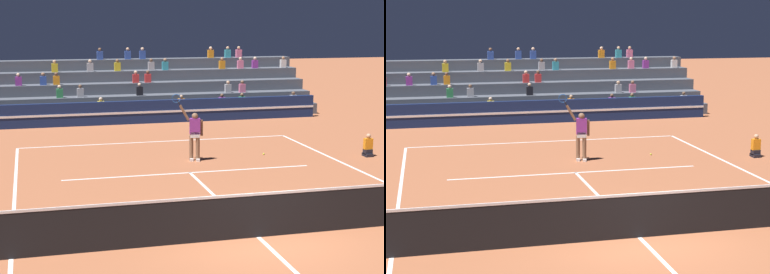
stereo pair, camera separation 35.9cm
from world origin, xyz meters
The scene contains 8 objects.
ground_plane centered at (0.00, 0.00, 0.00)m, with size 120.00×120.00×0.00m, color #AD603D.
court_lines centered at (0.00, 0.00, 0.00)m, with size 11.10×23.90×0.01m.
tennis_net centered at (0.00, 0.00, 0.54)m, with size 12.00×0.10×1.10m.
sponsor_banner_wall centered at (0.00, 16.56, 0.55)m, with size 18.00×0.26×1.10m.
bleacher_stand centered at (0.00, 20.36, 1.02)m, with size 19.31×4.75×3.38m.
ball_kid_courtside centered at (6.89, 7.24, 0.33)m, with size 0.30×0.36×0.84m.
tennis_player centered at (0.58, 8.11, 0.99)m, with size 1.14×0.39×2.44m.
tennis_ball centered at (3.31, 8.43, 0.03)m, with size 0.07×0.07×0.07m, color #C6DB33.
Camera 2 is at (-4.64, -13.36, 4.99)m, focal length 60.00 mm.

